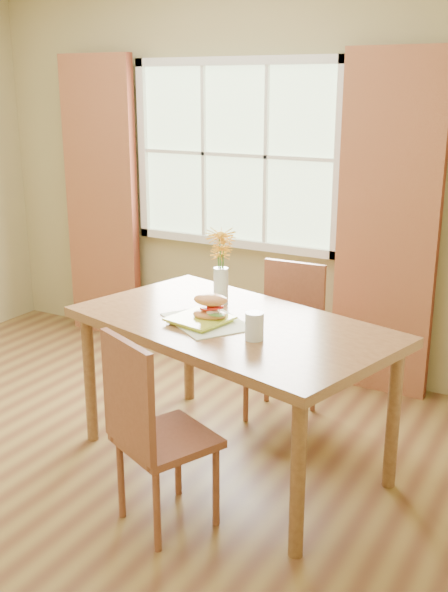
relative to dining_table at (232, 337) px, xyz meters
name	(u,v)px	position (x,y,z in m)	size (l,w,h in m)	color
room	(52,219)	(-0.75, -0.46, 0.62)	(4.24, 3.84, 2.74)	brown
window	(235,155)	(-0.75, 1.41, 0.77)	(1.62, 0.06, 1.32)	#B2D29F
curtain_left	(101,200)	(-1.90, 1.32, 0.37)	(0.65, 0.08, 2.20)	maroon
curtain_right	(387,229)	(0.40, 1.32, 0.37)	(0.65, 0.08, 2.20)	maroon
dining_table	(232,337)	(0.00, 0.00, 0.00)	(1.84, 1.32, 0.81)	brown
chair_near	(151,426)	(-0.03, -0.70, -0.20)	(0.52, 0.52, 0.95)	brown
chair_far	(287,333)	(0.00, 0.70, -0.21)	(0.41, 0.41, 0.94)	brown
placemat	(207,322)	(-0.11, -0.08, 0.09)	(0.45, 0.33, 0.01)	silver
plate	(200,321)	(-0.13, -0.10, 0.10)	(0.27, 0.27, 0.01)	#B9CA32
croissant_sandwich	(210,307)	(-0.09, -0.07, 0.17)	(0.21, 0.17, 0.13)	#EA9A50
water_glass	(254,327)	(0.22, -0.18, 0.15)	(0.09, 0.09, 0.14)	silver
flower_vase	(221,258)	(-0.20, 0.24, 0.35)	(0.17, 0.17, 0.42)	silver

